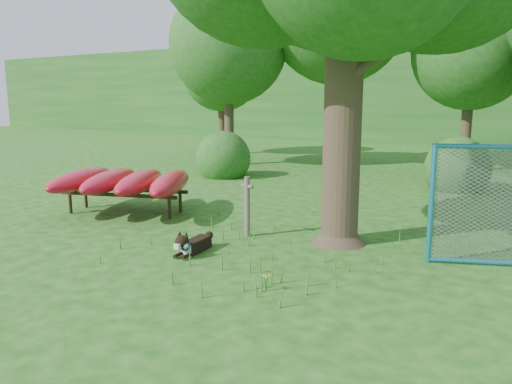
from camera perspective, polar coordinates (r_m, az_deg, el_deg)
The scene contains 12 objects.
ground at distance 7.76m, azimuth -6.02°, elevation -8.54°, with size 80.00×80.00×0.00m, color #184F0F.
wooden_post at distance 9.24m, azimuth -1.02°, elevation -1.50°, with size 0.31×0.15×1.13m.
kayak_rack at distance 11.49m, azimuth -14.80°, elevation 1.19°, with size 3.84×3.44×0.95m.
husky_dog at distance 8.38m, azimuth -7.38°, elevation -5.96°, with size 0.32×1.02×0.45m.
wildflower_clump at distance 6.75m, azimuth 1.19°, elevation -9.75°, with size 0.11×0.10×0.24m.
bg_tree_a at distance 19.33m, azimuth -3.18°, elevation 16.41°, with size 4.40×4.40×6.70m.
bg_tree_b at distance 19.53m, azimuth 9.38°, elevation 19.57°, with size 5.20×5.20×8.22m.
bg_tree_c at distance 19.06m, azimuth 23.46°, elevation 14.52°, with size 4.00×4.00×6.12m.
bg_tree_f at distance 23.16m, azimuth -3.98°, elevation 13.58°, with size 3.60×3.60×5.55m.
shrub_left at distance 16.53m, azimuth -3.74°, elevation 1.79°, with size 1.80×1.80×1.80m, color #1F561C.
shrub_mid at distance 15.19m, azimuth 21.86°, elevation 0.25°, with size 1.80×1.80×1.80m, color #1F561C.
wooded_hillside at distance 34.06m, azimuth 24.73°, elevation 10.48°, with size 80.00×12.00×6.00m, color #1F561C.
Camera 1 is at (4.54, -5.75, 2.54)m, focal length 35.00 mm.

